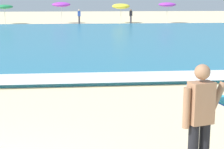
{
  "coord_description": "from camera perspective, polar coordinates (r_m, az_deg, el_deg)",
  "views": [
    {
      "loc": [
        1.5,
        -4.65,
        2.6
      ],
      "look_at": [
        2.24,
        2.68,
        1.1
      ],
      "focal_mm": 59.13,
      "sensor_mm": 36.0,
      "label": 1
    }
  ],
  "objects": [
    {
      "name": "surfer_with_board",
      "position": [
        5.48,
        15.35,
        -5.63
      ],
      "size": [
        1.18,
        2.3,
        1.73
      ],
      "color": "black",
      "rests_on": "ground"
    },
    {
      "name": "surf_foam",
      "position": [
        11.94,
        -12.82,
        -0.65
      ],
      "size": [
        120.0,
        1.61,
        0.01
      ],
      "primitive_type": "cube",
      "color": "white",
      "rests_on": "sea"
    },
    {
      "name": "beach_umbrella_4",
      "position": [
        42.18,
        8.54,
        10.64
      ],
      "size": [
        1.94,
        1.95,
        2.33
      ],
      "color": "beige",
      "rests_on": "ground"
    },
    {
      "name": "beach_umbrella_3",
      "position": [
        42.14,
        1.39,
        10.51
      ],
      "size": [
        1.99,
        2.02,
        2.23
      ],
      "color": "beige",
      "rests_on": "ground"
    },
    {
      "name": "sea",
      "position": [
        25.16,
        -9.16,
        5.58
      ],
      "size": [
        120.0,
        28.0,
        0.14
      ],
      "primitive_type": "cube",
      "color": "teal",
      "rests_on": "ground"
    },
    {
      "name": "beach_umbrella_2",
      "position": [
        41.84,
        -7.87,
        10.67
      ],
      "size": [
        2.03,
        2.07,
        2.41
      ],
      "color": "beige",
      "rests_on": "ground"
    },
    {
      "name": "beach_umbrella_1",
      "position": [
        41.95,
        -16.3,
        10.02
      ],
      "size": [
        1.8,
        1.8,
        2.09
      ],
      "color": "beige",
      "rests_on": "ground"
    },
    {
      "name": "beachgoer_near_row_left",
      "position": [
        40.79,
        -5.11,
        8.98
      ],
      "size": [
        0.32,
        0.2,
        1.58
      ],
      "color": "#383842",
      "rests_on": "ground"
    },
    {
      "name": "beachgoer_near_row_mid",
      "position": [
        41.65,
        2.93,
        9.06
      ],
      "size": [
        0.32,
        0.2,
        1.58
      ],
      "color": "#383842",
      "rests_on": "ground"
    }
  ]
}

